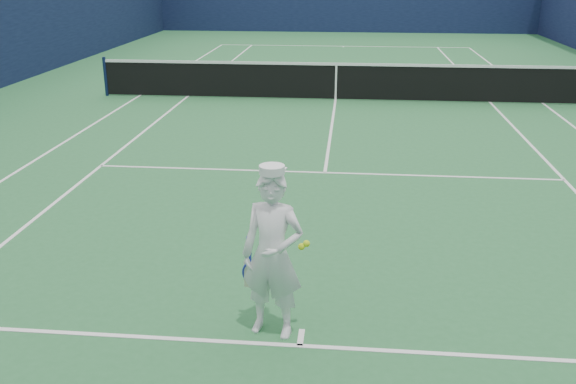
# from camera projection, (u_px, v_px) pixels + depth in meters

# --- Properties ---
(ground) EXTENTS (80.00, 80.00, 0.00)m
(ground) POSITION_uv_depth(u_px,v_px,m) (335.00, 100.00, 17.38)
(ground) COLOR #276837
(ground) RESTS_ON ground
(court_markings) EXTENTS (11.03, 23.83, 0.01)m
(court_markings) POSITION_uv_depth(u_px,v_px,m) (335.00, 100.00, 17.38)
(court_markings) COLOR white
(court_markings) RESTS_ON ground
(windscreen_fence) EXTENTS (20.12, 36.12, 4.00)m
(windscreen_fence) POSITION_uv_depth(u_px,v_px,m) (337.00, 24.00, 16.70)
(windscreen_fence) COLOR #0F1839
(windscreen_fence) RESTS_ON ground
(tennis_net) EXTENTS (12.88, 0.09, 1.07)m
(tennis_net) POSITION_uv_depth(u_px,v_px,m) (336.00, 80.00, 17.19)
(tennis_net) COLOR #141E4C
(tennis_net) RESTS_ON ground
(tennis_player) EXTENTS (0.74, 0.60, 1.76)m
(tennis_player) POSITION_uv_depth(u_px,v_px,m) (273.00, 254.00, 6.21)
(tennis_player) COLOR white
(tennis_player) RESTS_ON ground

